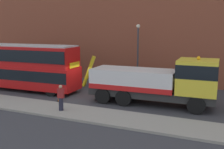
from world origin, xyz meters
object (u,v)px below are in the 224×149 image
pedestrian_bystander (61,98)px  traffic_cone_near_bus (60,97)px  street_lamp (138,50)px  recovery_tow_truck (157,81)px  double_decker_bus (21,65)px

pedestrian_bystander → traffic_cone_near_bus: size_ratio=2.38×
pedestrian_bystander → street_lamp: (2.02, 9.74, 2.49)m
recovery_tow_truck → traffic_cone_near_bus: size_ratio=14.14×
recovery_tow_truck → pedestrian_bystander: bearing=-143.1°
street_lamp → traffic_cone_near_bus: bearing=-116.3°
recovery_tow_truck → street_lamp: 6.63m
double_decker_bus → traffic_cone_near_bus: 6.10m
double_decker_bus → pedestrian_bystander: double_decker_bus is taller
double_decker_bus → traffic_cone_near_bus: bearing=-21.6°
pedestrian_bystander → traffic_cone_near_bus: 2.89m
pedestrian_bystander → traffic_cone_near_bus: (-1.66, 2.28, -0.64)m
traffic_cone_near_bus → street_lamp: bearing=63.7°
double_decker_bus → pedestrian_bystander: 8.38m
recovery_tow_truck → pedestrian_bystander: recovery_tow_truck is taller
double_decker_bus → pedestrian_bystander: size_ratio=6.49×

